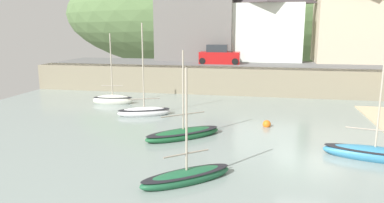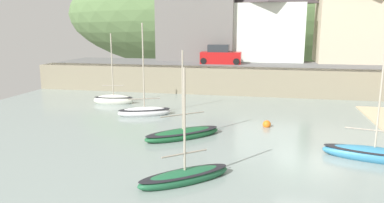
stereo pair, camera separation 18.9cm
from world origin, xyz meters
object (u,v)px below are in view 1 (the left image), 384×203
object	(u,v)px
waterfront_building_centre	(266,21)
mooring_buoy	(267,124)
waterfront_building_left	(197,16)
sailboat_far_left	(183,134)
waterfront_building_right	(359,19)
motorboat_with_cabin	(375,154)
sailboat_white_hull	(144,111)
sailboat_tall_mast	(187,176)
parked_car_near_slipway	(219,56)
dinghy_open_wooden	(113,100)

from	to	relation	value
waterfront_building_centre	mooring_buoy	bearing A→B (deg)	-89.29
waterfront_building_left	sailboat_far_left	world-z (taller)	waterfront_building_left
mooring_buoy	waterfront_building_right	bearing A→B (deg)	64.12
motorboat_with_cabin	mooring_buoy	distance (m)	6.88
sailboat_far_left	sailboat_white_hull	bearing A→B (deg)	89.50
sailboat_tall_mast	sailboat_far_left	world-z (taller)	sailboat_far_left
sailboat_white_hull	parked_car_near_slipway	world-z (taller)	sailboat_white_hull
dinghy_open_wooden	mooring_buoy	size ratio (longest dim) A/B	11.46
sailboat_tall_mast	sailboat_white_hull	distance (m)	11.56
waterfront_building_centre	waterfront_building_right	xyz separation A→B (m)	(9.60, 0.00, 0.11)
waterfront_building_centre	parked_car_near_slipway	xyz separation A→B (m)	(-4.59, -4.50, -3.58)
dinghy_open_wooden	sailboat_tall_mast	bearing A→B (deg)	-65.44
dinghy_open_wooden	sailboat_far_left	xyz separation A→B (m)	(7.58, -7.84, -0.10)
parked_car_near_slipway	mooring_buoy	xyz separation A→B (m)	(4.83, -14.78, -3.05)
sailboat_white_hull	dinghy_open_wooden	xyz separation A→B (m)	(-3.75, 3.25, 0.05)
motorboat_with_cabin	mooring_buoy	size ratio (longest dim) A/B	10.90
sailboat_white_hull	motorboat_with_cabin	bearing A→B (deg)	-47.90
waterfront_building_right	sailboat_white_hull	distance (m)	26.11
dinghy_open_wooden	waterfront_building_left	bearing A→B (deg)	65.13
waterfront_building_left	sailboat_far_left	distance (m)	23.86
waterfront_building_centre	mooring_buoy	size ratio (longest dim) A/B	16.93
dinghy_open_wooden	sailboat_white_hull	bearing A→B (deg)	-49.92
sailboat_white_hull	mooring_buoy	distance (m)	8.54
sailboat_far_left	parked_car_near_slipway	size ratio (longest dim) A/B	1.21
sailboat_tall_mast	sailboat_white_hull	bearing A→B (deg)	77.05
dinghy_open_wooden	mooring_buoy	world-z (taller)	dinghy_open_wooden
waterfront_building_right	motorboat_with_cabin	world-z (taller)	waterfront_building_right
mooring_buoy	sailboat_white_hull	bearing A→B (deg)	170.89
waterfront_building_left	sailboat_tall_mast	size ratio (longest dim) A/B	2.06
sailboat_tall_mast	dinghy_open_wooden	distance (m)	16.26
mooring_buoy	parked_car_near_slipway	bearing A→B (deg)	108.09
dinghy_open_wooden	parked_car_near_slipway	xyz separation A→B (m)	(7.35, 10.18, 2.87)
motorboat_with_cabin	sailboat_white_hull	bearing A→B (deg)	168.36
sailboat_far_left	parked_car_near_slipway	distance (m)	18.27
dinghy_open_wooden	sailboat_far_left	size ratio (longest dim) A/B	1.16
sailboat_far_left	dinghy_open_wooden	bearing A→B (deg)	93.68
parked_car_near_slipway	motorboat_with_cabin	bearing A→B (deg)	-64.83
waterfront_building_left	parked_car_near_slipway	xyz separation A→B (m)	(3.17, -4.50, -4.13)
dinghy_open_wooden	waterfront_building_centre	bearing A→B (deg)	41.91
motorboat_with_cabin	dinghy_open_wooden	size ratio (longest dim) A/B	0.95
mooring_buoy	dinghy_open_wooden	bearing A→B (deg)	159.29
sailboat_tall_mast	mooring_buoy	world-z (taller)	sailboat_tall_mast
sailboat_white_hull	sailboat_far_left	size ratio (longest dim) A/B	1.30
sailboat_far_left	motorboat_with_cabin	bearing A→B (deg)	-49.80
motorboat_with_cabin	sailboat_tall_mast	bearing A→B (deg)	-139.81
sailboat_far_left	sailboat_tall_mast	bearing A→B (deg)	-116.52
sailboat_tall_mast	mooring_buoy	xyz separation A→B (m)	(3.20, 8.95, -0.08)
dinghy_open_wooden	motorboat_with_cabin	bearing A→B (deg)	-37.85
motorboat_with_cabin	sailboat_white_hull	size ratio (longest dim) A/B	0.85
motorboat_with_cabin	mooring_buoy	xyz separation A→B (m)	(-4.91, 4.82, -0.12)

